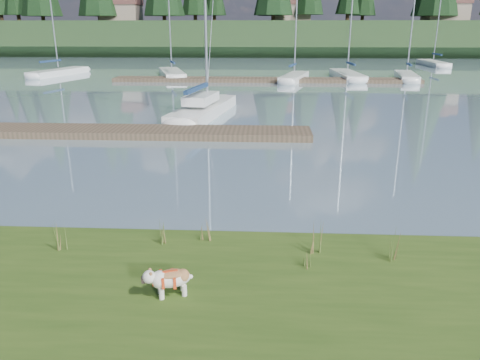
{
  "coord_description": "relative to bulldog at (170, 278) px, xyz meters",
  "views": [
    {
      "loc": [
        2.04,
        -10.62,
        4.52
      ],
      "look_at": [
        1.49,
        -0.5,
        1.17
      ],
      "focal_mm": 35.0,
      "sensor_mm": 36.0,
      "label": 1
    }
  ],
  "objects": [
    {
      "name": "ground",
      "position": [
        -0.55,
        34.03,
        -0.65
      ],
      "size": [
        200.0,
        200.0,
        0.0
      ],
      "primitive_type": "plane",
      "color": "#819DAC",
      "rests_on": "ground"
    },
    {
      "name": "house_0",
      "position": [
        -22.55,
        74.03,
        6.66
      ],
      "size": [
        6.3,
        5.3,
        4.65
      ],
      "color": "gray",
      "rests_on": "ridge"
    },
    {
      "name": "house_1",
      "position": [
        5.45,
        75.03,
        6.66
      ],
      "size": [
        6.3,
        5.3,
        4.65
      ],
      "color": "gray",
      "rests_on": "ridge"
    },
    {
      "name": "weed_0",
      "position": [
        -0.55,
        1.86,
        -0.07
      ],
      "size": [
        0.17,
        0.14,
        0.56
      ],
      "color": "#475B23",
      "rests_on": "bank"
    },
    {
      "name": "dock_near",
      "position": [
        -4.55,
        13.03,
        -0.5
      ],
      "size": [
        16.0,
        2.0,
        0.3
      ],
      "primitive_type": "cube",
      "color": "#4C3D2C",
      "rests_on": "ground"
    },
    {
      "name": "sailboat_bg_0",
      "position": [
        -18.26,
        39.03,
        -0.33
      ],
      "size": [
        3.64,
        8.5,
        12.07
      ],
      "rotation": [
        0.0,
        0.0,
        1.32
      ],
      "color": "white",
      "rests_on": "ground"
    },
    {
      "name": "ridge",
      "position": [
        -0.55,
        77.03,
        1.85
      ],
      "size": [
        200.0,
        20.0,
        5.0
      ],
      "primitive_type": "cube",
      "color": "#1E3419",
      "rests_on": "ground"
    },
    {
      "name": "sailboat_bg_5",
      "position": [
        21.3,
        52.45,
        -0.33
      ],
      "size": [
        1.73,
        8.61,
        12.23
      ],
      "rotation": [
        0.0,
        0.0,
        1.57
      ],
      "color": "white",
      "rests_on": "ground"
    },
    {
      "name": "mud_lip",
      "position": [
        -0.55,
        2.43,
        -0.58
      ],
      "size": [
        60.0,
        0.5,
        0.14
      ],
      "primitive_type": "cube",
      "color": "#33281C",
      "rests_on": "ground"
    },
    {
      "name": "sailboat_bg_1",
      "position": [
        -7.55,
        38.42,
        -0.33
      ],
      "size": [
        4.26,
        9.02,
        13.17
      ],
      "rotation": [
        0.0,
        0.0,
        1.87
      ],
      "color": "white",
      "rests_on": "ground"
    },
    {
      "name": "sailboat_bg_2",
      "position": [
        4.08,
        35.35,
        -0.32
      ],
      "size": [
        3.21,
        7.53,
        11.18
      ],
      "rotation": [
        0.0,
        0.0,
        1.33
      ],
      "color": "white",
      "rests_on": "ground"
    },
    {
      "name": "weed_5",
      "position": [
        3.92,
        1.42,
        -0.02
      ],
      "size": [
        0.17,
        0.14,
        0.67
      ],
      "color": "#475B23",
      "rests_on": "bank"
    },
    {
      "name": "sailboat_bg_4",
      "position": [
        13.97,
        36.78,
        -0.33
      ],
      "size": [
        2.6,
        7.59,
        11.05
      ],
      "rotation": [
        0.0,
        0.0,
        1.42
      ],
      "color": "white",
      "rests_on": "ground"
    },
    {
      "name": "weed_2",
      "position": [
        2.52,
        1.59,
        0.02
      ],
      "size": [
        0.17,
        0.14,
        0.76
      ],
      "color": "#475B23",
      "rests_on": "bank"
    },
    {
      "name": "sailboat_bg_3",
      "position": [
        8.76,
        37.64,
        -0.33
      ],
      "size": [
        2.26,
        8.99,
        12.98
      ],
      "rotation": [
        0.0,
        0.0,
        1.63
      ],
      "color": "white",
      "rests_on": "ground"
    },
    {
      "name": "weed_4",
      "position": [
        2.24,
        1.05,
        -0.15
      ],
      "size": [
        0.17,
        0.14,
        0.36
      ],
      "color": "#475B23",
      "rests_on": "bank"
    },
    {
      "name": "weed_1",
      "position": [
        0.33,
        2.02,
        -0.07
      ],
      "size": [
        0.17,
        0.14,
        0.56
      ],
      "color": "#475B23",
      "rests_on": "bank"
    },
    {
      "name": "sailboat_main",
      "position": [
        -1.68,
        18.6,
        -0.23
      ],
      "size": [
        3.1,
        8.85,
        12.51
      ],
      "rotation": [
        0.0,
        0.0,
        1.41
      ],
      "color": "white",
      "rests_on": "ground"
    },
    {
      "name": "weed_3",
      "position": [
        -2.45,
        1.46,
        -0.05
      ],
      "size": [
        0.17,
        0.14,
        0.61
      ],
      "color": "#475B23",
      "rests_on": "bank"
    },
    {
      "name": "dock_far",
      "position": [
        1.45,
        34.03,
        -0.5
      ],
      "size": [
        26.0,
        2.2,
        0.3
      ],
      "primitive_type": "cube",
      "color": "#4C3D2C",
      "rests_on": "ground"
    },
    {
      "name": "bulldog",
      "position": [
        0.0,
        0.0,
        0.0
      ],
      "size": [
        0.82,
        0.5,
        0.48
      ],
      "rotation": [
        0.0,
        0.0,
        3.47
      ],
      "color": "silver",
      "rests_on": "bank"
    },
    {
      "name": "house_2",
      "position": [
        29.45,
        73.03,
        6.66
      ],
      "size": [
        6.3,
        5.3,
        4.65
      ],
      "color": "gray",
      "rests_on": "ridge"
    }
  ]
}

